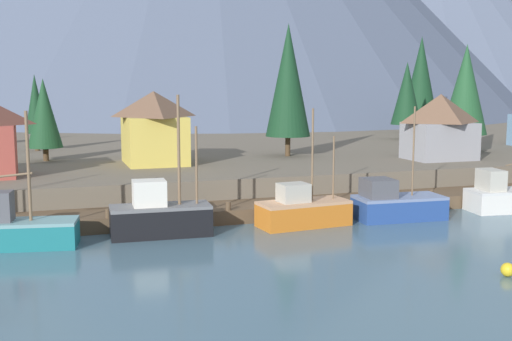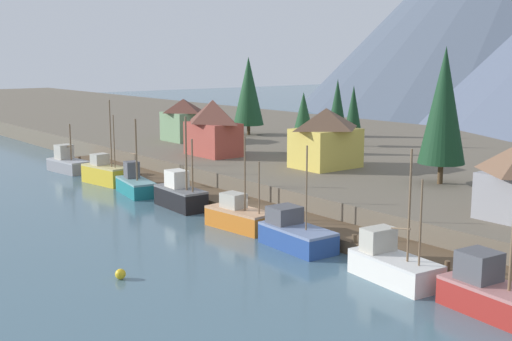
{
  "view_description": "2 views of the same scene",
  "coord_description": "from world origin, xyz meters",
  "px_view_note": "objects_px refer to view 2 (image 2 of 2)",
  "views": [
    {
      "loc": [
        -15.56,
        -40.93,
        9.57
      ],
      "look_at": [
        -1.69,
        1.17,
        3.51
      ],
      "focal_mm": 44.82,
      "sensor_mm": 36.0,
      "label": 1
    },
    {
      "loc": [
        43.83,
        -34.32,
        14.42
      ],
      "look_at": [
        -1.42,
        1.75,
        4.32
      ],
      "focal_mm": 46.33,
      "sensor_mm": 36.0,
      "label": 2
    }
  ],
  "objects_px": {
    "fishing_boat_yellow": "(105,173)",
    "conifer_back_right": "(303,118)",
    "fishing_boat_orange": "(239,216)",
    "conifer_back_left": "(337,102)",
    "fishing_boat_blue": "(295,234)",
    "channel_buoy": "(120,274)",
    "fishing_boat_red": "(492,293)",
    "house_green": "(184,119)",
    "fishing_boat_black": "(180,195)",
    "house_yellow": "(326,137)",
    "fishing_boat_white": "(393,264)",
    "conifer_centre": "(353,109)",
    "conifer_near_right": "(444,106)",
    "fishing_boat_teal": "(135,185)",
    "conifer_mid_right": "(248,91)",
    "house_red": "(213,127)",
    "fishing_boat_grey": "(68,163)"
  },
  "relations": [
    {
      "from": "fishing_boat_orange",
      "to": "house_red",
      "type": "distance_m",
      "value": 25.67
    },
    {
      "from": "fishing_boat_blue",
      "to": "house_yellow",
      "type": "distance_m",
      "value": 22.77
    },
    {
      "from": "fishing_boat_white",
      "to": "conifer_back_right",
      "type": "height_order",
      "value": "conifer_back_right"
    },
    {
      "from": "fishing_boat_yellow",
      "to": "house_green",
      "type": "relative_size",
      "value": 1.62
    },
    {
      "from": "fishing_boat_black",
      "to": "house_red",
      "type": "relative_size",
      "value": 1.26
    },
    {
      "from": "conifer_mid_right",
      "to": "fishing_boat_grey",
      "type": "bearing_deg",
      "value": -89.12
    },
    {
      "from": "fishing_boat_teal",
      "to": "fishing_boat_orange",
      "type": "distance_m",
      "value": 17.93
    },
    {
      "from": "conifer_mid_right",
      "to": "house_red",
      "type": "bearing_deg",
      "value": -49.34
    },
    {
      "from": "fishing_boat_orange",
      "to": "fishing_boat_yellow",
      "type": "bearing_deg",
      "value": 174.06
    },
    {
      "from": "fishing_boat_black",
      "to": "house_yellow",
      "type": "height_order",
      "value": "house_yellow"
    },
    {
      "from": "conifer_back_right",
      "to": "channel_buoy",
      "type": "height_order",
      "value": "conifer_back_right"
    },
    {
      "from": "fishing_boat_yellow",
      "to": "house_green",
      "type": "distance_m",
      "value": 20.76
    },
    {
      "from": "fishing_boat_grey",
      "to": "fishing_boat_orange",
      "type": "relative_size",
      "value": 0.83
    },
    {
      "from": "fishing_boat_yellow",
      "to": "conifer_back_right",
      "type": "xyz_separation_m",
      "value": [
        8.98,
        22.27,
        5.62
      ]
    },
    {
      "from": "fishing_boat_yellow",
      "to": "conifer_back_right",
      "type": "relative_size",
      "value": 1.27
    },
    {
      "from": "fishing_boat_grey",
      "to": "conifer_near_right",
      "type": "relative_size",
      "value": 0.51
    },
    {
      "from": "fishing_boat_orange",
      "to": "conifer_back_left",
      "type": "distance_m",
      "value": 46.23
    },
    {
      "from": "conifer_mid_right",
      "to": "conifer_near_right",
      "type": "bearing_deg",
      "value": -13.29
    },
    {
      "from": "conifer_centre",
      "to": "fishing_boat_orange",
      "type": "bearing_deg",
      "value": -61.78
    },
    {
      "from": "fishing_boat_teal",
      "to": "house_red",
      "type": "relative_size",
      "value": 1.14
    },
    {
      "from": "fishing_boat_grey",
      "to": "conifer_mid_right",
      "type": "distance_m",
      "value": 30.21
    },
    {
      "from": "house_green",
      "to": "conifer_back_left",
      "type": "relative_size",
      "value": 0.69
    },
    {
      "from": "fishing_boat_teal",
      "to": "fishing_boat_red",
      "type": "bearing_deg",
      "value": 9.93
    },
    {
      "from": "fishing_boat_blue",
      "to": "conifer_back_right",
      "type": "height_order",
      "value": "conifer_back_right"
    },
    {
      "from": "channel_buoy",
      "to": "fishing_boat_black",
      "type": "bearing_deg",
      "value": 137.02
    },
    {
      "from": "conifer_near_right",
      "to": "conifer_back_right",
      "type": "bearing_deg",
      "value": 171.84
    },
    {
      "from": "fishing_boat_orange",
      "to": "fishing_boat_red",
      "type": "relative_size",
      "value": 0.85
    },
    {
      "from": "fishing_boat_red",
      "to": "conifer_back_right",
      "type": "bearing_deg",
      "value": 157.39
    },
    {
      "from": "fishing_boat_white",
      "to": "conifer_centre",
      "type": "bearing_deg",
      "value": 143.36
    },
    {
      "from": "fishing_boat_red",
      "to": "conifer_back_left",
      "type": "bearing_deg",
      "value": 149.14
    },
    {
      "from": "fishing_boat_yellow",
      "to": "house_green",
      "type": "height_order",
      "value": "fishing_boat_yellow"
    },
    {
      "from": "fishing_boat_yellow",
      "to": "fishing_boat_grey",
      "type": "bearing_deg",
      "value": 172.19
    },
    {
      "from": "fishing_boat_black",
      "to": "channel_buoy",
      "type": "distance_m",
      "value": 20.59
    },
    {
      "from": "fishing_boat_blue",
      "to": "conifer_back_right",
      "type": "xyz_separation_m",
      "value": [
        -23.45,
        22.3,
        5.78
      ]
    },
    {
      "from": "house_green",
      "to": "conifer_centre",
      "type": "relative_size",
      "value": 0.74
    },
    {
      "from": "house_green",
      "to": "fishing_boat_teal",
      "type": "bearing_deg",
      "value": -44.19
    },
    {
      "from": "fishing_boat_teal",
      "to": "conifer_back_right",
      "type": "height_order",
      "value": "conifer_back_right"
    },
    {
      "from": "conifer_centre",
      "to": "channel_buoy",
      "type": "xyz_separation_m",
      "value": [
        22.56,
        -45.81,
        -7.05
      ]
    },
    {
      "from": "house_green",
      "to": "conifer_mid_right",
      "type": "xyz_separation_m",
      "value": [
        -0.01,
        11.64,
        3.61
      ]
    },
    {
      "from": "house_green",
      "to": "conifer_near_right",
      "type": "relative_size",
      "value": 0.46
    },
    {
      "from": "conifer_back_left",
      "to": "conifer_back_right",
      "type": "bearing_deg",
      "value": -58.64
    },
    {
      "from": "fishing_boat_red",
      "to": "house_green",
      "type": "distance_m",
      "value": 62.31
    },
    {
      "from": "conifer_near_right",
      "to": "conifer_mid_right",
      "type": "relative_size",
      "value": 1.09
    },
    {
      "from": "house_yellow",
      "to": "fishing_boat_orange",
      "type": "bearing_deg",
      "value": -67.32
    },
    {
      "from": "house_yellow",
      "to": "fishing_boat_white",
      "type": "bearing_deg",
      "value": -35.89
    },
    {
      "from": "house_yellow",
      "to": "conifer_mid_right",
      "type": "xyz_separation_m",
      "value": [
        -28.75,
        11.89,
        3.36
      ]
    },
    {
      "from": "fishing_boat_blue",
      "to": "conifer_back_right",
      "type": "bearing_deg",
      "value": 139.91
    },
    {
      "from": "house_green",
      "to": "conifer_mid_right",
      "type": "bearing_deg",
      "value": 90.05
    },
    {
      "from": "fishing_boat_teal",
      "to": "conifer_back_left",
      "type": "height_order",
      "value": "conifer_back_left"
    },
    {
      "from": "fishing_boat_blue",
      "to": "channel_buoy",
      "type": "bearing_deg",
      "value": -93.7
    }
  ]
}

